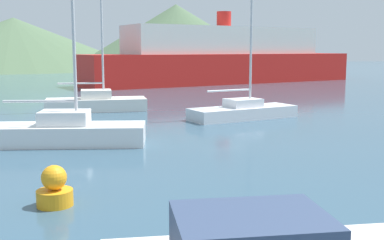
{
  "coord_description": "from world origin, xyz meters",
  "views": [
    {
      "loc": [
        -5.06,
        -1.55,
        3.6
      ],
      "look_at": [
        -0.61,
        14.0,
        1.2
      ],
      "focal_mm": 45.0,
      "sensor_mm": 36.0,
      "label": 1
    }
  ],
  "objects_px": {
    "ferry_distant": "(224,58)",
    "sailboat_inner": "(243,110)",
    "sailboat_middle": "(65,131)",
    "buoy_marker": "(55,189)",
    "sailboat_outer": "(96,102)"
  },
  "relations": [
    {
      "from": "sailboat_outer",
      "to": "buoy_marker",
      "type": "distance_m",
      "value": 17.44
    },
    {
      "from": "sailboat_middle",
      "to": "ferry_distant",
      "type": "xyz_separation_m",
      "value": [
        17.11,
        30.11,
        2.08
      ]
    },
    {
      "from": "ferry_distant",
      "to": "sailboat_inner",
      "type": "bearing_deg",
      "value": -121.89
    },
    {
      "from": "sailboat_outer",
      "to": "ferry_distant",
      "type": "height_order",
      "value": "sailboat_outer"
    },
    {
      "from": "sailboat_inner",
      "to": "ferry_distant",
      "type": "xyz_separation_m",
      "value": [
        8.04,
        25.58,
        2.14
      ]
    },
    {
      "from": "sailboat_outer",
      "to": "sailboat_inner",
      "type": "bearing_deg",
      "value": -33.37
    },
    {
      "from": "buoy_marker",
      "to": "sailboat_outer",
      "type": "bearing_deg",
      "value": 82.06
    },
    {
      "from": "sailboat_inner",
      "to": "ferry_distant",
      "type": "relative_size",
      "value": 0.29
    },
    {
      "from": "buoy_marker",
      "to": "ferry_distant",
      "type": "bearing_deg",
      "value": 64.96
    },
    {
      "from": "sailboat_middle",
      "to": "sailboat_outer",
      "type": "height_order",
      "value": "sailboat_outer"
    },
    {
      "from": "sailboat_middle",
      "to": "buoy_marker",
      "type": "relative_size",
      "value": 8.98
    },
    {
      "from": "sailboat_inner",
      "to": "buoy_marker",
      "type": "bearing_deg",
      "value": -141.83
    },
    {
      "from": "sailboat_outer",
      "to": "buoy_marker",
      "type": "bearing_deg",
      "value": -94.16
    },
    {
      "from": "sailboat_inner",
      "to": "sailboat_middle",
      "type": "xyz_separation_m",
      "value": [
        -9.07,
        -4.53,
        0.06
      ]
    },
    {
      "from": "ferry_distant",
      "to": "buoy_marker",
      "type": "bearing_deg",
      "value": -129.48
    }
  ]
}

